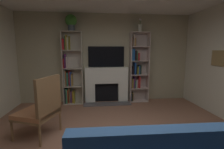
# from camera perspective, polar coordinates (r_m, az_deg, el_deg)

# --- Properties ---
(wall_back_accent) EXTENTS (5.42, 0.06, 2.73)m
(wall_back_accent) POSITION_cam_1_polar(r_m,az_deg,el_deg) (5.09, -2.10, 5.71)
(wall_back_accent) COLOR tan
(wall_back_accent) RESTS_ON ground_plane
(fireplace) EXTENTS (1.43, 0.54, 1.10)m
(fireplace) POSITION_cam_1_polar(r_m,az_deg,el_deg) (5.04, -1.92, -3.26)
(fireplace) COLOR white
(fireplace) RESTS_ON ground_plane
(tv) EXTENTS (1.11, 0.06, 0.63)m
(tv) POSITION_cam_1_polar(r_m,az_deg,el_deg) (5.03, -2.05, 6.33)
(tv) COLOR black
(tv) RESTS_ON fireplace
(bookshelf_left) EXTENTS (0.58, 0.31, 2.17)m
(bookshelf_left) POSITION_cam_1_polar(r_m,az_deg,el_deg) (5.02, -14.47, 0.86)
(bookshelf_left) COLOR beige
(bookshelf_left) RESTS_ON ground_plane
(bookshelf_right) EXTENTS (0.58, 0.32, 2.17)m
(bookshelf_right) POSITION_cam_1_polar(r_m,az_deg,el_deg) (5.13, 8.82, 2.39)
(bookshelf_right) COLOR beige
(bookshelf_right) RESTS_ON ground_plane
(potted_plant) EXTENTS (0.33, 0.33, 0.47)m
(potted_plant) POSITION_cam_1_polar(r_m,az_deg,el_deg) (5.00, -14.36, 17.78)
(potted_plant) COLOR #45525D
(potted_plant) RESTS_ON bookshelf_left
(vase_with_flowers) EXTENTS (0.12, 0.12, 0.41)m
(vase_with_flowers) POSITION_cam_1_polar(r_m,az_deg,el_deg) (5.13, 9.93, 16.19)
(vase_with_flowers) COLOR beige
(vase_with_flowers) RESTS_ON bookshelf_right
(armchair) EXTENTS (0.83, 0.83, 1.16)m
(armchair) POSITION_cam_1_polar(r_m,az_deg,el_deg) (3.33, -23.92, -10.96)
(armchair) COLOR brown
(armchair) RESTS_ON ground_plane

